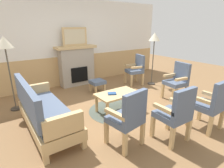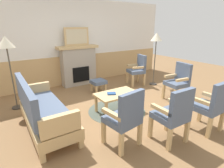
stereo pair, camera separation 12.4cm
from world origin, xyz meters
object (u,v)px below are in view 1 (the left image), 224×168
coffee_table (117,95)px  floor_lamp_by_chairs (154,40)px  book_on_table (112,93)px  armchair_near_fireplace (178,80)px  armchair_front_left (176,112)px  framed_picture (75,37)px  couch (45,112)px  armchair_corner_left (212,103)px  floor_lamp_by_couch (5,47)px  armchair_front_center (128,116)px  footstool (97,83)px  armchair_by_window_left (136,68)px  fireplace (77,65)px

coffee_table → floor_lamp_by_chairs: (2.14, 0.92, 1.06)m
book_on_table → armchair_near_fireplace: bearing=-10.7°
armchair_front_left → floor_lamp_by_chairs: (2.03, 2.38, 0.91)m
floor_lamp_by_chairs → framed_picture: bearing=145.7°
couch → floor_lamp_by_chairs: (3.72, 0.83, 1.05)m
armchair_corner_left → floor_lamp_by_couch: (-2.86, 3.05, 0.91)m
armchair_front_center → floor_lamp_by_chairs: size_ratio=0.58×
couch → armchair_front_left: (1.69, -1.55, 0.14)m
couch → book_on_table: 1.45m
footstool → armchair_front_center: bearing=-109.9°
coffee_table → book_on_table: (-0.14, 0.02, 0.07)m
footstool → armchair_by_window_left: 1.48m
coffee_table → armchair_front_center: (-0.62, -1.11, 0.15)m
footstool → armchair_front_center: (-0.88, -2.44, 0.25)m
armchair_by_window_left → floor_lamp_by_chairs: size_ratio=0.58×
book_on_table → footstool: bearing=73.1°
book_on_table → footstool: size_ratio=0.46×
book_on_table → armchair_by_window_left: size_ratio=0.19×
armchair_front_center → armchair_corner_left: size_ratio=1.00×
coffee_table → floor_lamp_by_couch: (-1.91, 1.44, 1.06)m
fireplace → armchair_front_center: (-0.70, -3.43, -0.11)m
footstool → armchair_front_left: bearing=-93.2°
coffee_table → armchair_front_left: bearing=-85.8°
armchair_front_left → floor_lamp_by_chairs: 3.26m
armchair_front_left → armchair_front_center: bearing=154.3°
armchair_by_window_left → armchair_front_left: size_ratio=1.00×
floor_lamp_by_couch → fireplace: bearing=23.8°
fireplace → couch: size_ratio=0.72×
framed_picture → couch: framed_picture is taller
framed_picture → book_on_table: 2.57m
armchair_near_fireplace → footstool: bearing=131.3°
couch → floor_lamp_by_couch: floor_lamp_by_couch is taller
framed_picture → armchair_front_center: 3.65m
armchair_corner_left → coffee_table: bearing=120.5°
floor_lamp_by_chairs → coffee_table: bearing=-156.6°
floor_lamp_by_couch → coffee_table: bearing=-37.1°
couch → armchair_front_center: 1.55m
armchair_corner_left → floor_lamp_by_chairs: (1.19, 2.53, 0.91)m
armchair_near_fireplace → armchair_corner_left: 1.49m
book_on_table → footstool: (0.40, 1.32, -0.17)m
armchair_near_fireplace → armchair_front_center: bearing=-161.7°
book_on_table → armchair_front_center: 1.23m
armchair_by_window_left → floor_lamp_by_couch: size_ratio=0.58×
armchair_corner_left → couch: bearing=146.2°
floor_lamp_by_couch → floor_lamp_by_chairs: same height
armchair_front_center → footstool: bearing=70.1°
floor_lamp_by_chairs → armchair_front_left: bearing=-130.5°
framed_picture → armchair_near_fireplace: 3.29m
armchair_by_window_left → armchair_front_center: size_ratio=1.00×
fireplace → armchair_front_center: 3.51m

